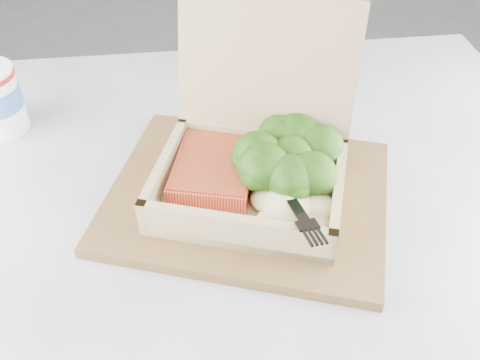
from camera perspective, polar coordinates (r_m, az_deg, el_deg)
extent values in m
plane|color=gray|center=(1.64, 13.35, -6.05)|extent=(4.00, 4.00, 0.00)
cube|color=silver|center=(0.58, 0.72, -7.79)|extent=(0.90, 0.90, 0.03)
cube|color=brown|center=(0.61, 0.82, -1.67)|extent=(0.38, 0.34, 0.01)
cube|color=#9E825F|center=(0.60, 0.96, -1.63)|extent=(0.24, 0.22, 0.01)
cube|color=#9F8A5F|center=(0.61, -7.95, 0.82)|extent=(0.07, 0.15, 0.04)
cube|color=#9F8A5F|center=(0.58, 10.30, -1.77)|extent=(0.07, 0.15, 0.04)
cube|color=#9F8A5F|center=(0.53, -0.57, -5.59)|extent=(0.19, 0.08, 0.04)
cube|color=#9F8A5F|center=(0.64, 2.26, 3.84)|extent=(0.19, 0.08, 0.04)
cube|color=#9E825F|center=(0.61, 2.87, 12.02)|extent=(0.20, 0.11, 0.15)
cube|color=#FF5931|center=(0.60, -2.74, 1.15)|extent=(0.12, 0.14, 0.02)
ellipsoid|color=beige|center=(0.56, 5.11, -2.75)|extent=(0.09, 0.08, 0.03)
cube|color=black|center=(0.59, 3.71, 1.66)|extent=(0.02, 0.10, 0.03)
cube|color=black|center=(0.54, 5.92, -3.28)|extent=(0.02, 0.04, 0.01)
cube|color=white|center=(0.76, -0.62, 7.35)|extent=(0.10, 0.15, 0.00)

